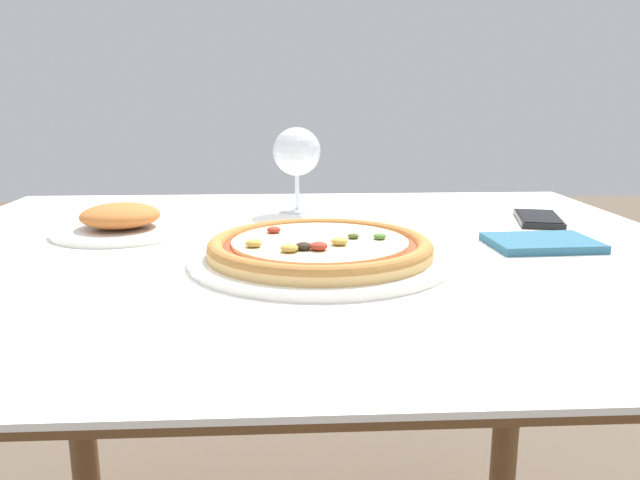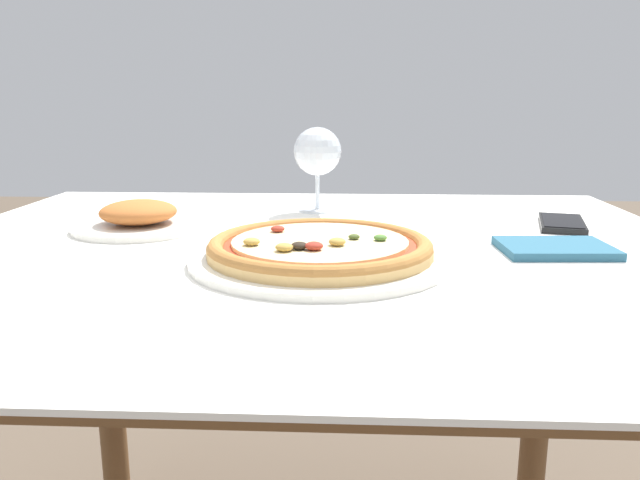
{
  "view_description": "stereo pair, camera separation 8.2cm",
  "coord_description": "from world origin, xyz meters",
  "views": [
    {
      "loc": [
        -0.02,
        -0.89,
        0.95
      ],
      "look_at": [
        0.02,
        -0.09,
        0.77
      ],
      "focal_mm": 35.0,
      "sensor_mm": 36.0,
      "label": 1
    },
    {
      "loc": [
        0.06,
        -0.89,
        0.95
      ],
      "look_at": [
        0.02,
        -0.09,
        0.77
      ],
      "focal_mm": 35.0,
      "sensor_mm": 36.0,
      "label": 2
    }
  ],
  "objects": [
    {
      "name": "dining_table",
      "position": [
        0.0,
        0.0,
        0.65
      ],
      "size": [
        1.18,
        1.01,
        0.74
      ],
      "color": "brown",
      "rests_on": "ground_plane"
    },
    {
      "name": "wine_glass_far_left",
      "position": [
        -0.0,
        0.28,
        0.85
      ],
      "size": [
        0.09,
        0.09,
        0.16
      ],
      "color": "silver",
      "rests_on": "dining_table"
    },
    {
      "name": "pizza_plate",
      "position": [
        0.02,
        -0.09,
        0.76
      ],
      "size": [
        0.35,
        0.35,
        0.04
      ],
      "color": "white",
      "rests_on": "dining_table"
    },
    {
      "name": "cell_phone",
      "position": [
        0.42,
        0.16,
        0.74
      ],
      "size": [
        0.1,
        0.16,
        0.01
      ],
      "color": "black",
      "rests_on": "dining_table"
    },
    {
      "name": "napkin_folded",
      "position": [
        0.35,
        -0.03,
        0.74
      ],
      "size": [
        0.16,
        0.12,
        0.01
      ],
      "color": "#2D607A",
      "rests_on": "dining_table"
    },
    {
      "name": "side_plate",
      "position": [
        -0.29,
        0.1,
        0.76
      ],
      "size": [
        0.22,
        0.22,
        0.05
      ],
      "color": "white",
      "rests_on": "dining_table"
    }
  ]
}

